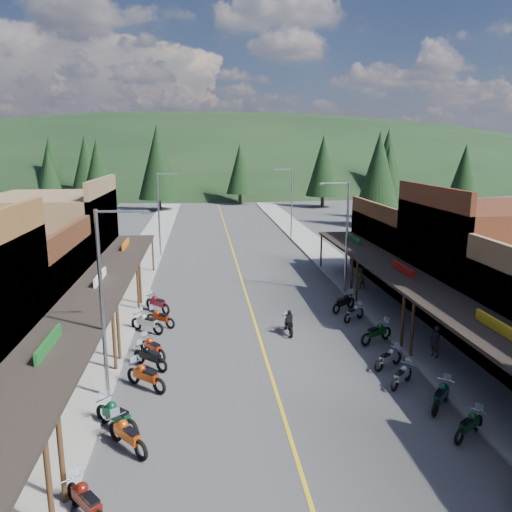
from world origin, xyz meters
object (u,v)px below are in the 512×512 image
object	(u,v)px
pine_7	(51,163)
bike_east_5	(402,375)
bike_west_9	(160,317)
bike_west_8	(147,322)
streetlight_1	(160,211)
bike_west_2	(87,500)
streetlight_3	(290,200)
pine_6	(465,168)
bike_west_7	(153,347)
streetlight_2	(345,233)
pedestrian_east_a	(436,341)
shop_west_3	(54,243)
bike_west_3	(127,434)
bike_east_3	(469,424)
pine_4	(323,165)
shop_east_2	(485,264)
pine_9	(388,175)
bike_east_4	(441,395)
pine_10	(98,172)
bike_west_6	(150,356)
bike_east_7	(377,332)
pedestrian_east_b	(360,278)
streetlight_0	(105,297)
bike_east_8	(354,312)
bike_west_5	(146,375)
rider_on_bike	(289,324)
pine_5	(388,159)
shop_west_2	(6,294)
pine_1	(86,164)
bike_west_10	(158,302)
pine_8	(50,182)
pine_2	(158,162)
bike_east_6	(388,357)

from	to	relation	value
pine_7	bike_east_5	size ratio (longest dim) A/B	6.74
bike_west_9	bike_west_8	bearing A→B (deg)	179.59
streetlight_1	bike_west_2	xyz separation A→B (m)	(0.54, -35.09, -3.81)
bike_west_8	streetlight_3	bearing A→B (deg)	10.54
pine_6	bike_west_7	bearing A→B (deg)	-128.05
streetlight_2	pedestrian_east_a	distance (m)	12.27
shop_west_3	bike_west_3	bearing A→B (deg)	-69.17
bike_east_3	bike_west_3	bearing A→B (deg)	-126.77
pine_4	bike_west_9	bearing A→B (deg)	-112.31
shop_west_3	bike_west_7	world-z (taller)	shop_west_3
shop_east_2	pine_9	xyz separation A→B (m)	(10.22, 43.30, 2.86)
pine_9	bike_west_3	size ratio (longest dim) A/B	4.80
bike_west_3	bike_east_4	distance (m)	12.25
streetlight_3	pine_10	xyz separation A→B (m)	(-24.95, 20.00, 2.32)
pine_6	bike_west_9	xyz separation A→B (m)	(-51.58, -61.47, -5.90)
bike_west_6	streetlight_2	bearing A→B (deg)	-5.48
shop_east_2	pine_4	world-z (taller)	pine_4
bike_east_7	pedestrian_east_a	world-z (taller)	pedestrian_east_a
streetlight_2	pedestrian_east_b	xyz separation A→B (m)	(1.48, 0.66, -3.51)
streetlight_0	bike_east_8	xyz separation A→B (m)	(12.97, 8.27, -3.91)
pine_4	pine_10	bearing A→B (deg)	-164.48
bike_west_3	bike_west_8	world-z (taller)	bike_west_8
shop_east_2	bike_west_5	size ratio (longest dim) A/B	4.77
bike_west_3	bike_east_8	bearing A→B (deg)	5.56
pine_9	bike_west_8	bearing A→B (deg)	-124.91
pine_6	bike_west_3	bearing A→B (deg)	-125.04
bike_west_3	bike_east_8	world-z (taller)	bike_west_3
bike_east_8	rider_on_bike	size ratio (longest dim) A/B	1.00
bike_east_5	pine_5	bearing A→B (deg)	117.21
shop_east_2	pine_6	distance (m)	70.20
shop_west_2	pine_4	world-z (taller)	pine_4
shop_west_2	shop_east_2	bearing A→B (deg)	0.00
bike_west_6	streetlight_0	bearing A→B (deg)	-162.05
pine_1	pedestrian_east_b	world-z (taller)	pine_1
pine_10	bike_west_10	bearing A→B (deg)	-74.96
pine_9	bike_west_6	xyz separation A→B (m)	(-29.62, -48.15, -5.75)
bike_west_3	bike_east_4	bearing A→B (deg)	-32.80
pine_8	bike_west_3	world-z (taller)	pine_8
pine_6	bike_west_8	bearing A→B (deg)	-129.96
bike_east_3	rider_on_bike	world-z (taller)	rider_on_bike
pine_9	bike_west_8	world-z (taller)	pine_9
pine_1	pine_2	distance (m)	18.45
streetlight_1	pine_9	xyz separation A→B (m)	(30.95, 23.00, 1.92)
bike_west_8	rider_on_bike	world-z (taller)	rider_on_bike
bike_east_4	pine_5	bearing A→B (deg)	112.44
pine_7	bike_east_6	size ratio (longest dim) A/B	6.59
pine_1	pine_5	bearing A→B (deg)	1.97
pine_4	bike_east_3	distance (m)	71.59
shop_west_2	bike_west_8	world-z (taller)	shop_west_2
bike_west_5	bike_west_9	bearing A→B (deg)	41.51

